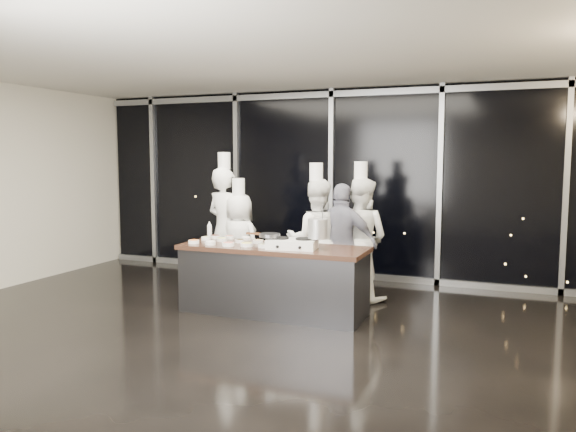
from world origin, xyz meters
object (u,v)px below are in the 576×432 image
object	(u,v)px
chef_far_left	(225,228)
guest	(342,243)
demo_counter	(273,279)
stove	(292,244)
frying_pan	(269,235)
chef_right	(360,238)
stock_pot	(318,229)
chef_center	(316,240)
chef_left	(239,242)

from	to	relation	value
chef_far_left	guest	distance (m)	1.90
demo_counter	stove	xyz separation A→B (m)	(0.31, -0.12, 0.51)
demo_counter	frying_pan	xyz separation A→B (m)	(0.02, -0.17, 0.61)
demo_counter	guest	size ratio (longest dim) A/B	1.46
chef_far_left	demo_counter	bearing A→B (deg)	163.93
chef_right	stock_pot	bearing A→B (deg)	93.41
frying_pan	chef_right	distance (m)	1.58
frying_pan	chef_right	bearing A→B (deg)	49.79
stock_pot	chef_right	distance (m)	1.26
stock_pot	demo_counter	bearing A→B (deg)	175.07
chef_center	guest	xyz separation A→B (m)	(0.38, 0.02, -0.04)
chef_left	stock_pot	bearing A→B (deg)	161.91
stock_pot	chef_left	bearing A→B (deg)	149.05
stock_pot	chef_right	size ratio (longest dim) A/B	0.12
guest	chef_far_left	bearing A→B (deg)	0.08
chef_far_left	chef_left	distance (m)	0.33
demo_counter	frying_pan	world-z (taller)	frying_pan
demo_counter	stove	bearing A→B (deg)	-20.32
stove	chef_right	distance (m)	1.39
frying_pan	chef_far_left	world-z (taller)	chef_far_left
guest	chef_right	bearing A→B (deg)	-119.44
frying_pan	chef_far_left	distance (m)	1.66
stock_pot	guest	distance (m)	0.98
demo_counter	stove	world-z (taller)	stove
stove	chef_right	xyz separation A→B (m)	(0.55, 1.27, -0.07)
stove	chef_far_left	bearing A→B (deg)	137.51
chef_left	chef_right	bearing A→B (deg)	-158.83
guest	chef_right	size ratio (longest dim) A/B	0.85
chef_center	demo_counter	bearing A→B (deg)	49.89
frying_pan	chef_left	world-z (taller)	chef_left
chef_center	chef_left	bearing A→B (deg)	-22.89
guest	chef_right	distance (m)	0.34
chef_right	stove	bearing A→B (deg)	80.85
chef_far_left	chef_right	size ratio (longest dim) A/B	1.07
frying_pan	guest	size ratio (longest dim) A/B	0.28
chef_right	demo_counter	bearing A→B (deg)	67.47
stove	guest	bearing A→B (deg)	61.82
stove	frying_pan	world-z (taller)	frying_pan
stove	chef_left	bearing A→B (deg)	133.60
frying_pan	guest	world-z (taller)	guest
frying_pan	chef_center	xyz separation A→B (m)	(0.28, 1.02, -0.18)
chef_center	chef_right	bearing A→B (deg)	-172.22
chef_far_left	chef_right	xyz separation A→B (m)	(2.08, 0.21, -0.07)
stove	chef_center	distance (m)	0.97
stove	stock_pot	size ratio (longest dim) A/B	2.69
stock_pot	chef_far_left	size ratio (longest dim) A/B	0.12
chef_far_left	chef_center	world-z (taller)	chef_far_left
stove	demo_counter	bearing A→B (deg)	151.92
chef_left	chef_far_left	bearing A→B (deg)	2.20
chef_center	chef_far_left	bearing A→B (deg)	-24.43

